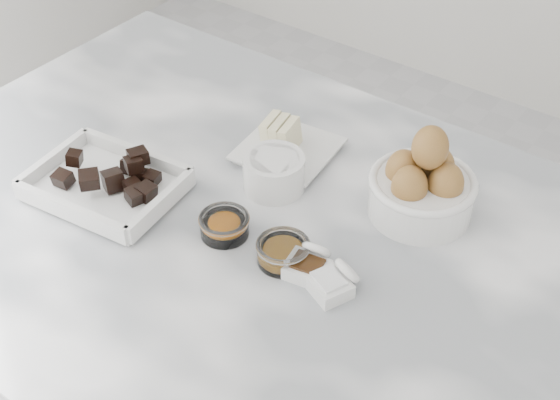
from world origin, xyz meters
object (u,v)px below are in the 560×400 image
Objects in this scene: vanilla_spoon at (310,264)px; salt_spoon at (333,281)px; egg_bowl at (423,186)px; honey_bowl at (283,252)px; butter_plate at (287,144)px; zest_bowl at (224,225)px; sugar_ramekin at (274,171)px; chocolate_dish at (105,180)px.

vanilla_spoon is 0.04m from salt_spoon.
honey_bowl is (-0.10, -0.20, -0.03)m from egg_bowl.
butter_plate is 2.10× the size of honey_bowl.
butter_plate is 1.01× the size of egg_bowl.
vanilla_spoon is (-0.06, -0.20, -0.03)m from egg_bowl.
egg_bowl is 0.23m from honey_bowl.
sugar_ramekin is at bearing 92.91° from zest_bowl.
salt_spoon is at bearing 0.28° from zest_bowl.
zest_bowl is (0.01, -0.13, -0.01)m from sugar_ramekin.
egg_bowl is at bearing 21.27° from sugar_ramekin.
zest_bowl is at bearing -179.72° from salt_spoon.
butter_plate is 1.69× the size of sugar_ramekin.
honey_bowl is (0.30, 0.04, -0.01)m from chocolate_dish.
honey_bowl is 0.04m from vanilla_spoon.
butter_plate is 0.24m from honey_bowl.
vanilla_spoon reaches higher than zest_bowl.
honey_bowl and zest_bowl have the same top height.
egg_bowl is 0.21m from salt_spoon.
zest_bowl is 0.98× the size of vanilla_spoon.
sugar_ramekin is 0.22m from egg_bowl.
egg_bowl is 2.09× the size of honey_bowl.
chocolate_dish is 0.34m from vanilla_spoon.
salt_spoon is (0.18, 0.00, -0.00)m from zest_bowl.
butter_plate is 0.30m from salt_spoon.
zest_bowl is 0.87× the size of salt_spoon.
chocolate_dish is 0.47m from egg_bowl.
salt_spoon is (0.38, 0.04, -0.01)m from chocolate_dish.
chocolate_dish is at bearing -140.59° from sugar_ramekin.
butter_plate is at bearing 124.80° from honey_bowl.
sugar_ramekin is at bearing 39.41° from chocolate_dish.
zest_bowl is (0.20, 0.03, -0.01)m from chocolate_dish.
chocolate_dish is 0.29m from butter_plate.
chocolate_dish is at bearing -172.44° from honey_bowl.
egg_bowl is 2.09× the size of vanilla_spoon.
chocolate_dish is 0.20m from zest_bowl.
chocolate_dish is at bearing -172.76° from vanilla_spoon.
butter_plate is at bearing 112.99° from sugar_ramekin.
chocolate_dish reaches higher than zest_bowl.
chocolate_dish is 3.16× the size of vanilla_spoon.
sugar_ramekin is 1.12× the size of salt_spoon.
chocolate_dish is 0.30m from honey_bowl.
butter_plate reaches higher than honey_bowl.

